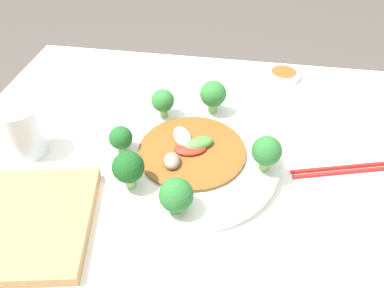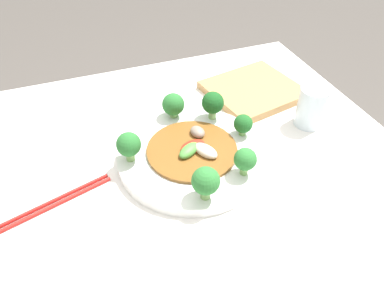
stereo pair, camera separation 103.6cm
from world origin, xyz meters
The scene contains 13 objects.
table centered at (0.00, 0.00, 0.38)m, with size 0.91×0.81×0.75m.
plate centered at (-0.01, -0.02, 0.76)m, with size 0.31×0.31×0.02m.
broccoli_south centered at (-0.03, -0.15, 0.82)m, with size 0.05×0.05×0.07m.
broccoli_west centered at (-0.14, 0.00, 0.81)m, with size 0.05×0.05×0.07m.
broccoli_northeast centered at (0.08, 0.07, 0.81)m, with size 0.05×0.05×0.07m.
broccoli_east centered at (0.11, -0.01, 0.80)m, with size 0.04×0.04×0.05m.
broccoli_southeast centered at (0.06, -0.12, 0.81)m, with size 0.04×0.04×0.06m.
broccoli_north centered at (-0.01, 0.11, 0.81)m, with size 0.05×0.05×0.06m.
stirfry_center centered at (-0.01, -0.02, 0.78)m, with size 0.19×0.19×0.02m.
drinking_glass centered at (0.29, 0.00, 0.80)m, with size 0.07×0.07×0.10m.
chopsticks centered at (-0.30, -0.05, 0.75)m, with size 0.22×0.08×0.01m.
sauce_dish centered at (-0.18, -0.34, 0.76)m, with size 0.08×0.08×0.02m.
cutting_board centered at (0.23, 0.16, 0.76)m, with size 0.26×0.24×0.02m.
Camera 1 is at (-0.09, 0.46, 1.23)m, focal length 35.00 mm.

